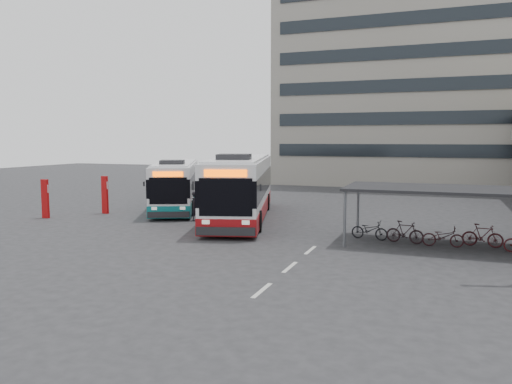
% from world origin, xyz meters
% --- Properties ---
extents(ground, '(120.00, 120.00, 0.00)m').
position_xyz_m(ground, '(0.00, 0.00, 0.00)').
color(ground, '#28282B').
rests_on(ground, ground).
extents(bike_shelter, '(10.00, 4.00, 2.54)m').
position_xyz_m(bike_shelter, '(8.47, 3.00, 1.44)').
color(bike_shelter, '#595B60').
rests_on(bike_shelter, ground).
extents(office_block, '(30.00, 15.00, 25.00)m').
position_xyz_m(office_block, '(6.00, 36.00, 12.50)').
color(office_block, gray).
rests_on(office_block, ground).
extents(road_markings, '(0.15, 7.60, 0.01)m').
position_xyz_m(road_markings, '(2.50, -3.00, 0.01)').
color(road_markings, beige).
rests_on(road_markings, ground).
extents(bus_main, '(6.35, 13.39, 3.88)m').
position_xyz_m(bus_main, '(-3.41, 6.80, 1.80)').
color(bus_main, white).
rests_on(bus_main, ground).
extents(bus_teal, '(7.01, 11.35, 3.36)m').
position_xyz_m(bus_teal, '(-9.25, 9.54, 1.56)').
color(bus_teal, white).
rests_on(bus_teal, ground).
extents(pedestrian, '(0.46, 0.64, 1.67)m').
position_xyz_m(pedestrian, '(-5.55, 5.15, 0.83)').
color(pedestrian, black).
rests_on(pedestrian, ground).
extents(sign_totem_mid, '(0.50, 0.15, 2.30)m').
position_xyz_m(sign_totem_mid, '(-14.31, 2.93, 1.19)').
color(sign_totem_mid, '#A20A0B').
rests_on(sign_totem_mid, ground).
extents(sign_totem_north, '(0.51, 0.24, 2.35)m').
position_xyz_m(sign_totem_north, '(-12.18, 5.71, 1.22)').
color(sign_totem_north, '#A20A0B').
rests_on(sign_totem_north, ground).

